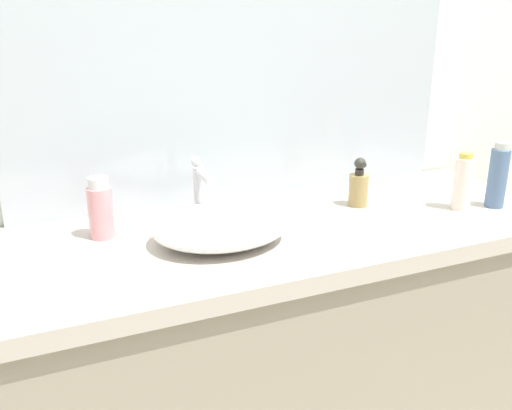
% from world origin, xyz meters
% --- Properties ---
extents(bathroom_wall_rear, '(6.00, 0.06, 2.60)m').
position_xyz_m(bathroom_wall_rear, '(0.00, 0.73, 1.30)').
color(bathroom_wall_rear, silver).
rests_on(bathroom_wall_rear, ground).
extents(vanity_counter, '(1.58, 0.59, 0.89)m').
position_xyz_m(vanity_counter, '(-0.05, 0.40, 0.45)').
color(vanity_counter, gray).
rests_on(vanity_counter, ground).
extents(wall_mirror_panel, '(1.38, 0.01, 1.06)m').
position_xyz_m(wall_mirror_panel, '(-0.05, 0.69, 1.42)').
color(wall_mirror_panel, '#B2BCC6').
rests_on(wall_mirror_panel, vanity_counter).
extents(sink_basin, '(0.34, 0.28, 0.08)m').
position_xyz_m(sink_basin, '(-0.24, 0.37, 0.93)').
color(sink_basin, white).
rests_on(sink_basin, vanity_counter).
extents(faucet, '(0.03, 0.14, 0.17)m').
position_xyz_m(faucet, '(-0.24, 0.53, 1.00)').
color(faucet, silver).
rests_on(faucet, vanity_counter).
extents(soap_dispenser, '(0.06, 0.06, 0.14)m').
position_xyz_m(soap_dispenser, '(0.23, 0.47, 0.95)').
color(soap_dispenser, '#A68B52').
rests_on(soap_dispenser, vanity_counter).
extents(lotion_bottle, '(0.06, 0.06, 0.16)m').
position_xyz_m(lotion_bottle, '(-0.50, 0.52, 0.97)').
color(lotion_bottle, pink).
rests_on(lotion_bottle, vanity_counter).
extents(perfume_bottle, '(0.06, 0.06, 0.17)m').
position_xyz_m(perfume_bottle, '(0.48, 0.32, 0.97)').
color(perfume_bottle, white).
rests_on(perfume_bottle, vanity_counter).
extents(spray_can, '(0.05, 0.05, 0.19)m').
position_xyz_m(spray_can, '(0.59, 0.30, 0.98)').
color(spray_can, slate).
rests_on(spray_can, vanity_counter).
extents(candle_jar, '(0.06, 0.06, 0.04)m').
position_xyz_m(candle_jar, '(-0.74, 0.44, 0.91)').
color(candle_jar, silver).
rests_on(candle_jar, vanity_counter).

